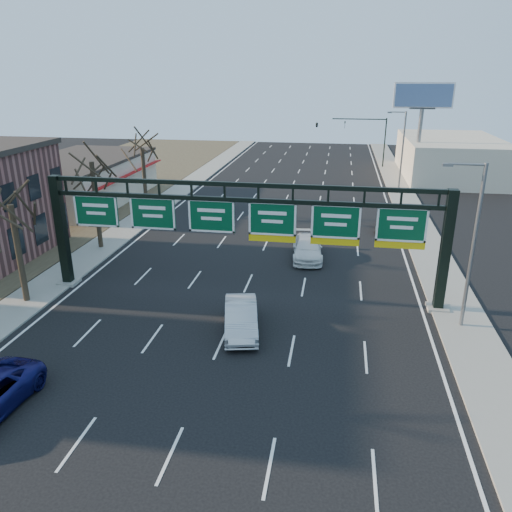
# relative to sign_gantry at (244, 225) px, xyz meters

# --- Properties ---
(ground) EXTENTS (160.00, 160.00, 0.00)m
(ground) POSITION_rel_sign_gantry_xyz_m (-0.16, -8.00, -4.63)
(ground) COLOR black
(ground) RESTS_ON ground
(sidewalk_left) EXTENTS (3.00, 120.00, 0.12)m
(sidewalk_left) POSITION_rel_sign_gantry_xyz_m (-12.96, 12.00, -4.57)
(sidewalk_left) COLOR gray
(sidewalk_left) RESTS_ON ground
(sidewalk_right) EXTENTS (3.00, 120.00, 0.12)m
(sidewalk_right) POSITION_rel_sign_gantry_xyz_m (12.64, 12.00, -4.57)
(sidewalk_right) COLOR gray
(sidewalk_right) RESTS_ON ground
(dirt_strip_left) EXTENTS (21.00, 120.00, 0.06)m
(dirt_strip_left) POSITION_rel_sign_gantry_xyz_m (-25.16, 12.00, -4.60)
(dirt_strip_left) COLOR #473D2B
(dirt_strip_left) RESTS_ON ground
(lane_markings) EXTENTS (21.60, 120.00, 0.01)m
(lane_markings) POSITION_rel_sign_gantry_xyz_m (-0.16, 12.00, -4.62)
(lane_markings) COLOR white
(lane_markings) RESTS_ON ground
(sign_gantry) EXTENTS (24.60, 1.20, 7.20)m
(sign_gantry) POSITION_rel_sign_gantry_xyz_m (0.00, 0.00, 0.00)
(sign_gantry) COLOR black
(sign_gantry) RESTS_ON ground
(cream_strip) EXTENTS (10.90, 18.40, 4.70)m
(cream_strip) POSITION_rel_sign_gantry_xyz_m (-21.64, 21.00, -2.27)
(cream_strip) COLOR beige
(cream_strip) RESTS_ON ground
(building_right_distant) EXTENTS (12.00, 20.00, 5.00)m
(building_right_distant) POSITION_rel_sign_gantry_xyz_m (19.84, 42.00, -2.13)
(building_right_distant) COLOR beige
(building_right_distant) RESTS_ON ground
(tree_gantry) EXTENTS (3.60, 3.60, 8.48)m
(tree_gantry) POSITION_rel_sign_gantry_xyz_m (-12.96, -3.00, 2.48)
(tree_gantry) COLOR #31271B
(tree_gantry) RESTS_ON sidewalk_left
(tree_mid) EXTENTS (3.60, 3.60, 9.24)m
(tree_mid) POSITION_rel_sign_gantry_xyz_m (-12.96, 7.00, 3.23)
(tree_mid) COLOR #31271B
(tree_mid) RESTS_ON sidewalk_left
(tree_far) EXTENTS (3.60, 3.60, 8.86)m
(tree_far) POSITION_rel_sign_gantry_xyz_m (-12.96, 17.00, 2.86)
(tree_far) COLOR #31271B
(tree_far) RESTS_ON sidewalk_left
(streetlight_near) EXTENTS (2.15, 0.22, 9.00)m
(streetlight_near) POSITION_rel_sign_gantry_xyz_m (12.31, -2.00, 0.45)
(streetlight_near) COLOR slate
(streetlight_near) RESTS_ON sidewalk_right
(streetlight_far) EXTENTS (2.15, 0.22, 9.00)m
(streetlight_far) POSITION_rel_sign_gantry_xyz_m (12.31, 32.00, 0.45)
(streetlight_far) COLOR slate
(streetlight_far) RESTS_ON sidewalk_right
(billboard_right) EXTENTS (7.00, 0.50, 12.00)m
(billboard_right) POSITION_rel_sign_gantry_xyz_m (14.84, 36.98, 4.43)
(billboard_right) COLOR slate
(billboard_right) RESTS_ON ground
(traffic_signal_mast) EXTENTS (10.16, 0.54, 7.00)m
(traffic_signal_mast) POSITION_rel_sign_gantry_xyz_m (5.53, 47.00, 0.87)
(traffic_signal_mast) COLOR black
(traffic_signal_mast) RESTS_ON ground
(car_silver_sedan) EXTENTS (2.67, 5.11, 1.60)m
(car_silver_sedan) POSITION_rel_sign_gantry_xyz_m (0.63, -4.47, -3.83)
(car_silver_sedan) COLOR #ADAEB2
(car_silver_sedan) RESTS_ON ground
(car_white_wagon) EXTENTS (2.59, 5.46, 1.54)m
(car_white_wagon) POSITION_rel_sign_gantry_xyz_m (3.36, 7.47, -3.86)
(car_white_wagon) COLOR white
(car_white_wagon) RESTS_ON ground
(car_grey_far) EXTENTS (2.11, 4.15, 1.36)m
(car_grey_far) POSITION_rel_sign_gantry_xyz_m (9.62, 15.58, -3.95)
(car_grey_far) COLOR #3C3E41
(car_grey_far) RESTS_ON ground
(car_silver_distant) EXTENTS (1.85, 4.21, 1.35)m
(car_silver_distant) POSITION_rel_sign_gantry_xyz_m (-6.32, 19.24, -3.96)
(car_silver_distant) COLOR #A09FA3
(car_silver_distant) RESTS_ON ground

